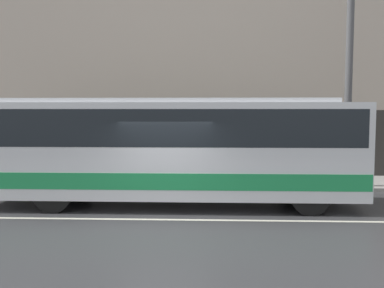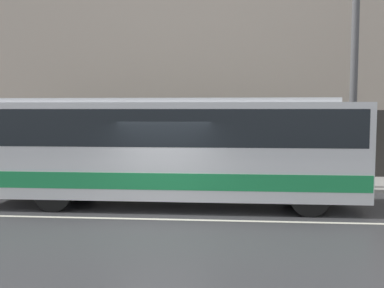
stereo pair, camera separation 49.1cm
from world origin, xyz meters
name	(u,v)px [view 1 (the left image)]	position (x,y,z in m)	size (l,w,h in m)	color
ground_plane	(164,220)	(0.00, 0.00, 0.00)	(60.00, 60.00, 0.00)	#38383A
sidewalk	(179,182)	(0.00, 5.46, 0.06)	(60.00, 2.91, 0.12)	gray
building_facade	(181,41)	(0.00, 7.05, 5.61)	(60.00, 0.35, 11.63)	#B7A899
lane_stripe	(164,220)	(0.00, 0.00, 0.00)	(54.00, 0.14, 0.01)	beige
transit_bus	(169,146)	(-0.02, 1.71, 1.76)	(10.97, 2.48, 3.13)	silver
utility_pole_near	(349,73)	(6.01, 4.50, 4.08)	(0.25, 0.25, 7.91)	#4C4C4F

